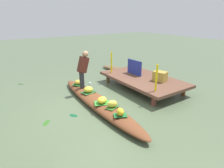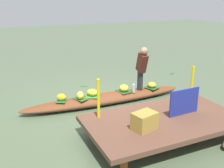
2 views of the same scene
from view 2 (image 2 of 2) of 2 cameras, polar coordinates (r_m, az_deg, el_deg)
name	(u,v)px [view 2 (image 2 of 2)]	position (r m, az deg, el deg)	size (l,w,h in m)	color
canal_water	(106,103)	(7.38, -1.25, -4.05)	(40.00, 40.00, 0.00)	#4E5F43
dock_platform	(163,121)	(5.67, 10.92, -7.78)	(3.20, 1.80, 0.41)	brown
vendor_boat	(106,99)	(7.33, -1.26, -3.13)	(4.60, 0.65, 0.25)	brown
leaf_mat_0	(124,91)	(7.50, 2.57, -1.56)	(0.41, 0.33, 0.01)	#255523
banana_bunch_0	(124,88)	(7.47, 2.58, -0.87)	(0.29, 0.26, 0.19)	gold
leaf_mat_1	(152,87)	(7.89, 8.49, -0.73)	(0.35, 0.33, 0.01)	#206025
banana_bunch_1	(152,85)	(7.86, 8.51, -0.18)	(0.25, 0.25, 0.16)	gold
leaf_mat_2	(80,99)	(7.01, -6.79, -3.16)	(0.37, 0.24, 0.01)	#2B571C
banana_bunch_2	(80,95)	(6.97, -6.82, -2.41)	(0.27, 0.18, 0.20)	yellow
leaf_mat_3	(62,101)	(6.96, -10.73, -3.50)	(0.33, 0.24, 0.01)	#1D642B
banana_bunch_3	(61,97)	(6.93, -10.77, -2.80)	(0.24, 0.18, 0.18)	gold
leaf_mat_4	(92,96)	(7.20, -4.20, -2.47)	(0.43, 0.33, 0.01)	#35862E
banana_bunch_4	(92,92)	(7.17, -4.22, -1.81)	(0.31, 0.26, 0.18)	yellow
vendor_person	(142,66)	(7.45, 6.38, 3.85)	(0.20, 0.42, 1.25)	#28282D
water_bottle	(134,88)	(7.41, 4.65, -0.91)	(0.08, 0.08, 0.24)	silver
market_banner	(184,102)	(5.82, 15.17, -3.72)	(0.75, 0.03, 0.57)	navy
railing_post_west	(192,83)	(6.63, 16.70, 0.15)	(0.06, 0.06, 0.84)	yellow
railing_post_east	(98,99)	(5.42, -2.92, -3.17)	(0.06, 0.06, 0.84)	yellow
produce_crate	(144,121)	(5.09, 6.94, -7.88)	(0.44, 0.32, 0.34)	#A58738
drifting_plant_0	(84,86)	(8.71, -6.05, -0.53)	(0.31, 0.13, 0.01)	#2B5E1C
drifting_plant_2	(90,94)	(8.05, -4.67, -2.11)	(0.26, 0.15, 0.01)	#11492B
drifting_plant_3	(172,74)	(10.31, 12.70, 2.14)	(0.30, 0.14, 0.01)	#2C4C26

